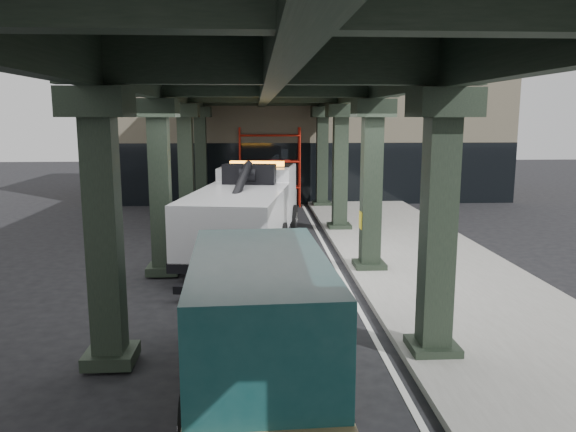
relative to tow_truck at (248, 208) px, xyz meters
name	(u,v)px	position (x,y,z in m)	size (l,w,h in m)	color
ground	(285,294)	(0.99, -4.79, -1.49)	(90.00, 90.00, 0.00)	black
sidewalk	(432,268)	(5.49, -2.79, -1.42)	(5.00, 40.00, 0.15)	gray
lane_stripe	(339,272)	(2.69, -2.79, -1.49)	(0.12, 38.00, 0.01)	silver
viaduct	(266,82)	(0.59, -2.79, 3.97)	(7.40, 32.00, 6.40)	black
building	(301,126)	(2.99, 15.21, 2.51)	(22.00, 10.00, 8.00)	#C6B793
scaffolding	(270,165)	(0.99, 9.85, 0.61)	(3.08, 0.88, 4.00)	red
tow_truck	(248,208)	(0.00, 0.00, 0.00)	(3.96, 9.60, 3.06)	black
towed_van	(259,316)	(0.30, -9.78, -0.23)	(2.54, 5.86, 2.34)	#113C3C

